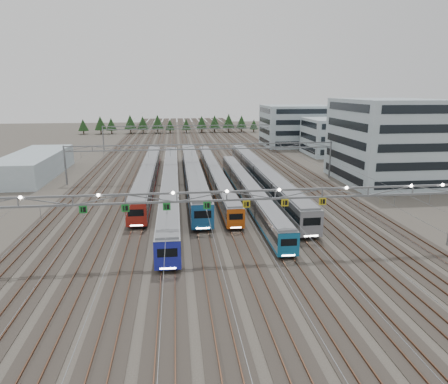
{
  "coord_description": "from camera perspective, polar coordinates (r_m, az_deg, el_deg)",
  "views": [
    {
      "loc": [
        -5.52,
        -43.1,
        18.96
      ],
      "look_at": [
        1.67,
        16.39,
        3.5
      ],
      "focal_mm": 32.0,
      "sensor_mm": 36.0,
      "label": 1
    }
  ],
  "objects": [
    {
      "name": "depot_bldg_mid",
      "position": [
        123.51,
        15.02,
        7.63
      ],
      "size": [
        14.0,
        16.0,
        10.63
      ],
      "primitive_type": "cube",
      "color": "#9FB7BE",
      "rests_on": "ground"
    },
    {
      "name": "depot_bldg_north",
      "position": [
        140.64,
        10.25,
        9.3
      ],
      "size": [
        22.0,
        18.0,
        13.69
      ],
      "primitive_type": "cube",
      "color": "#9FB7BE",
      "rests_on": "ground"
    },
    {
      "name": "ground",
      "position": [
        47.41,
        0.38,
        -9.11
      ],
      "size": [
        400.0,
        400.0,
        0.0
      ],
      "primitive_type": "plane",
      "color": "#47423A",
      "rests_on": "ground"
    },
    {
      "name": "train_a",
      "position": [
        82.96,
        -10.72,
        2.53
      ],
      "size": [
        2.94,
        56.15,
        3.83
      ],
      "color": "black",
      "rests_on": "ground"
    },
    {
      "name": "gantry_mid",
      "position": [
        84.22,
        -3.07,
        5.86
      ],
      "size": [
        56.36,
        0.36,
        8.0
      ],
      "color": "slate",
      "rests_on": "ground"
    },
    {
      "name": "gantry_far",
      "position": [
        128.83,
        -4.46,
        8.82
      ],
      "size": [
        56.36,
        0.36,
        8.0
      ],
      "color": "slate",
      "rests_on": "ground"
    },
    {
      "name": "train_d",
      "position": [
        82.96,
        -1.37,
        2.59
      ],
      "size": [
        2.54,
        60.27,
        3.29
      ],
      "color": "black",
      "rests_on": "ground"
    },
    {
      "name": "west_shed",
      "position": [
        99.14,
        -25.47,
        3.52
      ],
      "size": [
        10.0,
        30.0,
        5.07
      ],
      "primitive_type": "cube",
      "color": "#9FB7BE",
      "rests_on": "ground"
    },
    {
      "name": "track_bed",
      "position": [
        144.27,
        -4.69,
        7.46
      ],
      "size": [
        54.0,
        260.0,
        5.42
      ],
      "color": "#2D2823",
      "rests_on": "ground"
    },
    {
      "name": "train_e",
      "position": [
        70.22,
        3.38,
        0.39
      ],
      "size": [
        2.56,
        52.67,
        3.33
      ],
      "color": "black",
      "rests_on": "ground"
    },
    {
      "name": "depot_bldg_south",
      "position": [
        89.78,
        22.22,
        6.73
      ],
      "size": [
        18.0,
        22.0,
        17.07
      ],
      "primitive_type": "cube",
      "color": "#9FB7BE",
      "rests_on": "ground"
    },
    {
      "name": "train_c",
      "position": [
        81.83,
        -4.46,
        2.67
      ],
      "size": [
        3.13,
        58.78,
        4.08
      ],
      "color": "black",
      "rests_on": "ground"
    },
    {
      "name": "train_b",
      "position": [
        75.05,
        -7.66,
        1.36
      ],
      "size": [
        2.86,
        68.73,
        3.72
      ],
      "color": "black",
      "rests_on": "ground"
    },
    {
      "name": "treeline",
      "position": [
        180.97,
        -5.49,
        9.73
      ],
      "size": [
        93.8,
        5.6,
        7.02
      ],
      "color": "#332114",
      "rests_on": "ground"
    },
    {
      "name": "train_f",
      "position": [
        80.25,
        5.33,
        2.41
      ],
      "size": [
        3.12,
        61.21,
        4.07
      ],
      "color": "black",
      "rests_on": "ground"
    },
    {
      "name": "gantry_near",
      "position": [
        44.92,
        0.35,
        -0.86
      ],
      "size": [
        56.36,
        0.61,
        8.08
      ],
      "color": "slate",
      "rests_on": "ground"
    }
  ]
}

